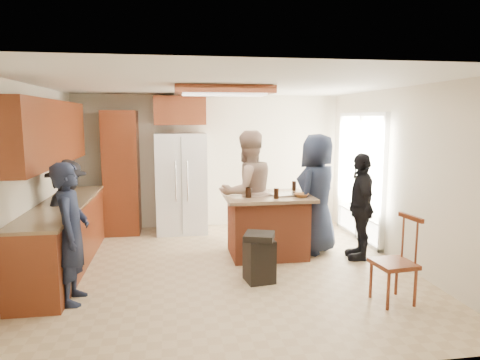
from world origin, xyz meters
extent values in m
plane|color=tan|center=(0.00, 0.00, 0.00)|extent=(5.00, 5.00, 0.00)
plane|color=white|center=(0.00, 0.00, 2.50)|extent=(5.00, 5.00, 0.00)
plane|color=beige|center=(0.00, 2.50, 1.25)|extent=(5.00, 0.00, 5.00)
plane|color=beige|center=(0.00, -2.50, 1.25)|extent=(5.00, 0.00, 5.00)
plane|color=beige|center=(-2.50, 0.00, 1.25)|extent=(0.00, 5.00, 5.00)
plane|color=beige|center=(2.50, 0.00, 1.25)|extent=(0.00, 5.00, 5.00)
cube|color=white|center=(2.48, 1.20, 1.05)|extent=(0.02, 1.60, 2.10)
cube|color=white|center=(2.46, 1.20, 1.05)|extent=(0.08, 1.72, 2.10)
cube|color=maroon|center=(0.00, 0.20, 2.44)|extent=(1.30, 0.70, 0.10)
cube|color=white|center=(0.00, 0.20, 2.38)|extent=(1.10, 0.50, 0.02)
cube|color=olive|center=(4.00, 1.20, -0.05)|extent=(3.00, 3.00, 0.10)
cube|color=#593319|center=(4.70, 1.80, 1.00)|extent=(1.40, 1.60, 2.00)
imported|color=#1A2135|center=(-1.83, -0.75, 0.80)|extent=(0.43, 0.59, 1.59)
imported|color=gray|center=(0.42, 0.71, 0.94)|extent=(1.05, 0.84, 1.89)
imported|color=black|center=(1.48, 0.58, 0.92)|extent=(1.05, 1.04, 1.84)
imported|color=black|center=(2.02, 0.19, 0.79)|extent=(0.66, 1.00, 1.57)
imported|color=black|center=(-2.13, 0.43, 0.75)|extent=(0.60, 1.03, 1.51)
cube|color=maroon|center=(-2.20, 0.40, 0.44)|extent=(0.60, 3.00, 0.88)
cube|color=#846B4C|center=(-2.20, 0.40, 0.90)|extent=(0.64, 3.00, 0.04)
cube|color=maroon|center=(-2.33, 0.40, 1.88)|extent=(0.35, 3.00, 0.85)
cube|color=maroon|center=(-1.60, 2.20, 1.10)|extent=(0.60, 0.60, 2.20)
cube|color=maroon|center=(-0.55, 2.20, 2.20)|extent=(0.90, 0.60, 0.50)
cube|color=white|center=(-0.55, 2.12, 0.90)|extent=(0.90, 0.72, 1.80)
cube|color=gray|center=(-0.55, 1.75, 0.90)|extent=(0.01, 0.01, 1.71)
cylinder|color=silver|center=(-0.65, 1.73, 0.99)|extent=(0.02, 0.02, 0.70)
cylinder|color=silver|center=(-0.45, 1.73, 0.99)|extent=(0.02, 0.02, 0.70)
cube|color=#9B4428|center=(0.69, 0.54, 0.44)|extent=(1.10, 0.85, 0.88)
cube|color=brown|center=(0.69, 0.54, 0.91)|extent=(1.28, 1.03, 0.05)
cube|color=silver|center=(0.94, 0.49, 0.94)|extent=(0.47, 0.39, 0.02)
imported|color=brown|center=(1.14, 0.29, 0.96)|extent=(0.27, 0.27, 0.05)
cylinder|color=black|center=(0.37, 0.38, 1.01)|extent=(0.07, 0.07, 0.15)
cylinder|color=black|center=(0.56, 0.78, 1.01)|extent=(0.07, 0.07, 0.15)
cylinder|color=black|center=(1.20, 0.86, 1.01)|extent=(0.07, 0.07, 0.15)
cylinder|color=black|center=(0.75, 0.23, 1.01)|extent=(0.07, 0.07, 0.15)
cylinder|color=black|center=(0.38, 0.37, 1.01)|extent=(0.07, 0.07, 0.15)
cube|color=black|center=(0.36, -0.48, 0.28)|extent=(0.39, 0.39, 0.55)
cube|color=black|center=(0.36, -0.48, 0.59)|extent=(0.46, 0.46, 0.08)
cube|color=maroon|center=(1.72, -1.33, 0.45)|extent=(0.46, 0.46, 0.05)
cylinder|color=maroon|center=(1.57, -1.52, 0.22)|extent=(0.04, 0.04, 0.44)
cylinder|color=maroon|center=(1.91, -1.48, 0.22)|extent=(0.04, 0.04, 0.44)
cylinder|color=maroon|center=(1.54, -1.18, 0.22)|extent=(0.04, 0.04, 0.44)
cylinder|color=maroon|center=(1.88, -1.15, 0.22)|extent=(0.04, 0.04, 0.44)
cube|color=maroon|center=(1.91, -1.31, 0.97)|extent=(0.08, 0.40, 0.05)
cylinder|color=maroon|center=(1.93, -1.43, 0.72)|extent=(0.03, 0.03, 0.50)
cylinder|color=maroon|center=(1.90, -1.19, 0.72)|extent=(0.03, 0.03, 0.50)
camera|label=1|loc=(-0.70, -5.61, 2.06)|focal=32.00mm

